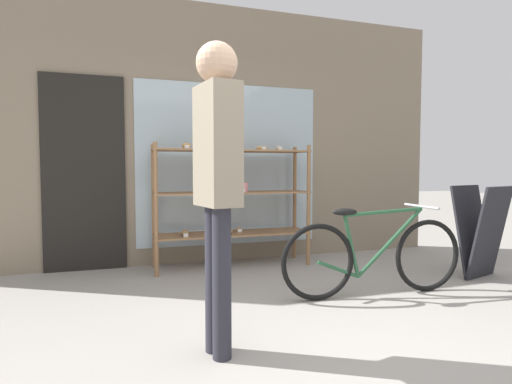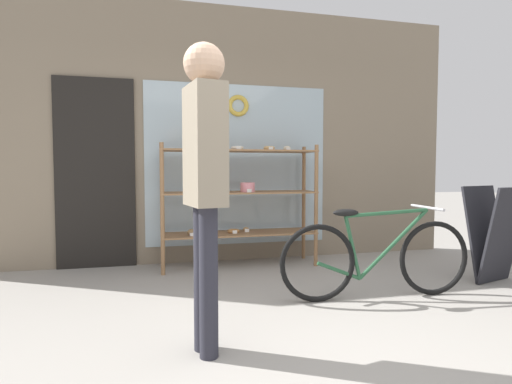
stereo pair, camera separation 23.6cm
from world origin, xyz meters
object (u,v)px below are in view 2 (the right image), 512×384
at_px(bicycle, 377,258).
at_px(pedestrian, 205,170).
at_px(display_case, 239,194).
at_px(sandwich_board, 494,234).

xyz_separation_m(bicycle, pedestrian, (-1.52, -0.68, 0.74)).
height_order(display_case, pedestrian, pedestrian).
distance_m(sandwich_board, pedestrian, 3.08).
height_order(sandwich_board, pedestrian, pedestrian).
relative_size(sandwich_board, pedestrian, 0.51).
xyz_separation_m(bicycle, sandwich_board, (1.37, 0.19, 0.12)).
bearing_deg(sandwich_board, display_case, 136.83).
bearing_deg(pedestrian, sandwich_board, 95.28).
distance_m(display_case, pedestrian, 2.17).
height_order(display_case, sandwich_board, display_case).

